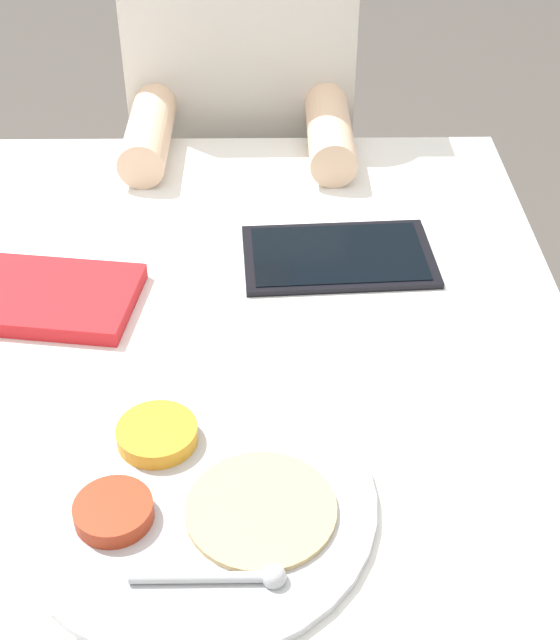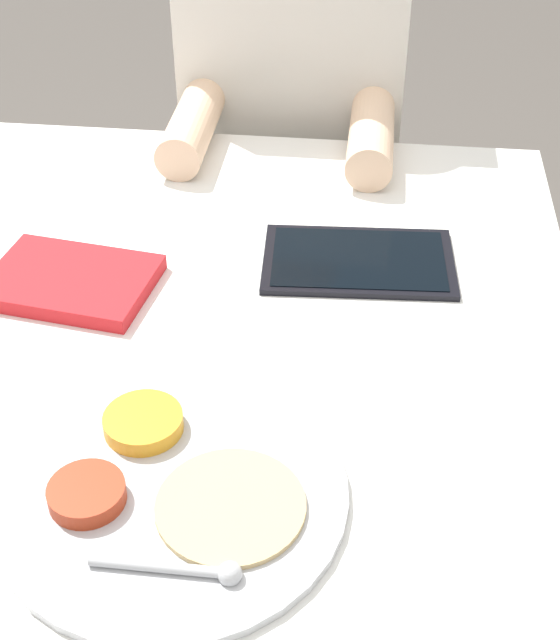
# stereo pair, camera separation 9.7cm
# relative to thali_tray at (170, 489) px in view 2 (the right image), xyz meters

# --- Properties ---
(dining_table) EXTENTS (1.04, 1.06, 0.76)m
(dining_table) POSITION_rel_thali_tray_xyz_m (-0.09, 0.24, -0.39)
(dining_table) COLOR silver
(dining_table) RESTS_ON ground_plane
(thali_tray) EXTENTS (0.34, 0.34, 0.03)m
(thali_tray) POSITION_rel_thali_tray_xyz_m (0.00, 0.00, 0.00)
(thali_tray) COLOR #B7BABF
(thali_tray) RESTS_ON dining_table
(red_notebook) EXTENTS (0.22, 0.17, 0.02)m
(red_notebook) POSITION_rel_thali_tray_xyz_m (-0.19, 0.32, 0.00)
(red_notebook) COLOR silver
(red_notebook) RESTS_ON dining_table
(tablet_device) EXTENTS (0.26, 0.17, 0.01)m
(tablet_device) POSITION_rel_thali_tray_xyz_m (0.16, 0.41, -0.00)
(tablet_device) COLOR black
(tablet_device) RESTS_ON dining_table
(person_diner) EXTENTS (0.38, 0.43, 1.24)m
(person_diner) POSITION_rel_thali_tray_xyz_m (0.02, 0.92, -0.19)
(person_diner) COLOR black
(person_diner) RESTS_ON ground_plane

